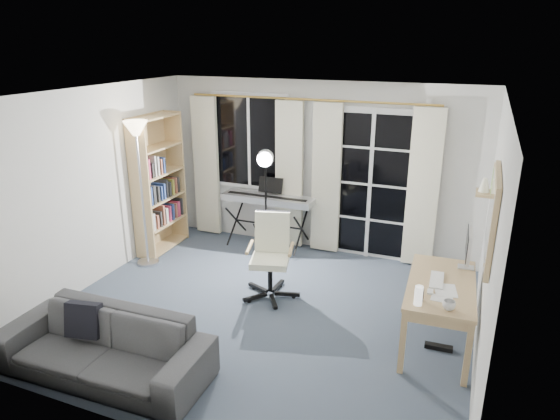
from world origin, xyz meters
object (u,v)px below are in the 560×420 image
(torchiere_lamp, at_px, (138,151))
(desk, at_px, (441,291))
(office_chair, at_px, (271,247))
(monitor, at_px, (469,245))
(keyboard_piano, at_px, (268,200))
(mug, at_px, (449,304))
(sofa, at_px, (102,337))
(bookshelf, at_px, (156,187))
(studio_light, at_px, (265,172))

(torchiere_lamp, xyz_separation_m, desk, (3.85, -0.49, -0.98))
(office_chair, height_order, monitor, monitor)
(keyboard_piano, height_order, monitor, monitor)
(torchiere_lamp, height_order, mug, torchiere_lamp)
(torchiere_lamp, bearing_deg, office_chair, -3.58)
(monitor, xyz_separation_m, sofa, (-2.95, -2.09, -0.55))
(bookshelf, distance_m, torchiere_lamp, 0.85)
(office_chair, xyz_separation_m, desk, (1.96, -0.37, 0.01))
(office_chair, xyz_separation_m, monitor, (2.15, 0.08, 0.34))
(studio_light, height_order, desk, studio_light)
(mug, bearing_deg, keyboard_piano, 141.37)
(bookshelf, distance_m, mug, 4.38)
(desk, bearing_deg, office_chair, 166.76)
(bookshelf, bearing_deg, office_chair, -18.94)
(desk, height_order, sofa, sofa)
(mug, bearing_deg, desk, 101.31)
(office_chair, relative_size, monitor, 2.05)
(desk, distance_m, mug, 0.53)
(torchiere_lamp, relative_size, studio_light, 1.21)
(bookshelf, bearing_deg, keyboard_piano, 20.42)
(desk, bearing_deg, mug, -81.23)
(studio_light, bearing_deg, sofa, -117.57)
(bookshelf, xyz_separation_m, office_chair, (2.05, -0.65, -0.34))
(desk, xyz_separation_m, sofa, (-2.76, -1.64, -0.21))
(bookshelf, xyz_separation_m, mug, (4.10, -1.52, -0.19))
(keyboard_piano, distance_m, desk, 3.00)
(desk, height_order, mug, mug)
(studio_light, bearing_deg, office_chair, -80.96)
(sofa, bearing_deg, bookshelf, 113.55)
(studio_light, distance_m, office_chair, 1.09)
(keyboard_piano, distance_m, mug, 3.37)
(keyboard_piano, xyz_separation_m, studio_light, (0.19, -0.50, 0.55))
(bookshelf, height_order, studio_light, bookshelf)
(torchiere_lamp, bearing_deg, sofa, -62.83)
(mug, bearing_deg, office_chair, 157.08)
(mug, bearing_deg, sofa, -158.23)
(mug, xyz_separation_m, sofa, (-2.86, -1.14, -0.35))
(torchiere_lamp, relative_size, mug, 17.62)
(bookshelf, xyz_separation_m, torchiere_lamp, (0.16, -0.53, 0.65))
(torchiere_lamp, distance_m, mug, 4.16)
(studio_light, relative_size, office_chair, 1.62)
(office_chair, height_order, sofa, office_chair)
(studio_light, xyz_separation_m, mug, (2.45, -1.60, -0.56))
(keyboard_piano, relative_size, mug, 12.13)
(office_chair, relative_size, desk, 0.77)
(torchiere_lamp, relative_size, sofa, 0.99)
(bookshelf, height_order, torchiere_lamp, torchiere_lamp)
(office_chair, bearing_deg, torchiere_lamp, 161.27)
(studio_light, relative_size, sofa, 0.82)
(bookshelf, relative_size, desk, 1.51)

